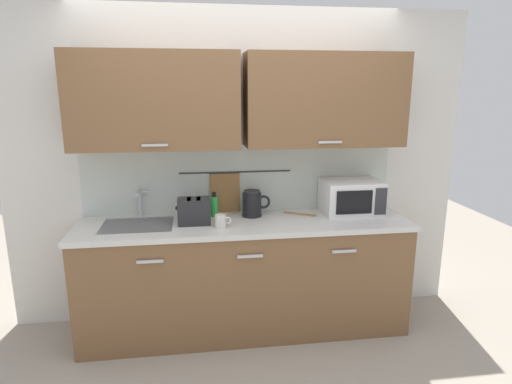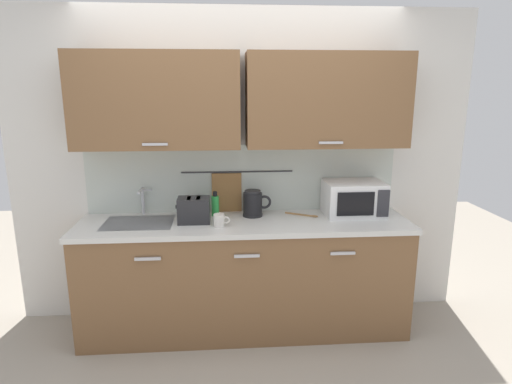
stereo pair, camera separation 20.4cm
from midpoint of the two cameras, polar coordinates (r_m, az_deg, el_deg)
name	(u,v)px [view 2 (the right image)]	position (r m, az deg, el deg)	size (l,w,h in m)	color
ground	(247,348)	(3.42, 0.66, -20.00)	(8.00, 8.00, 0.00)	#9E9384
counter_unit	(244,275)	(3.46, 0.07, -10.92)	(2.53, 0.64, 0.90)	brown
back_wall_assembly	(243,136)	(3.40, -0.06, 7.36)	(3.70, 0.41, 2.50)	silver
sink_faucet	(142,198)	(3.51, -13.19, -0.73)	(0.09, 0.17, 0.22)	#B2B5BA
microwave	(354,198)	(3.54, 14.41, -0.83)	(0.46, 0.35, 0.27)	white
electric_kettle	(253,204)	(3.40, 1.35, -1.55)	(0.23, 0.16, 0.21)	black
dish_soap_bottle	(215,205)	(3.42, -3.72, -1.76)	(0.06, 0.06, 0.20)	green
mug_near_sink	(219,220)	(3.16, -3.01, -3.78)	(0.12, 0.08, 0.09)	silver
toaster	(194,210)	(3.27, -6.44, -2.39)	(0.26, 0.17, 0.19)	#232326
wooden_spoon	(306,215)	(3.47, 8.25, -3.06)	(0.25, 0.16, 0.01)	#9E7042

